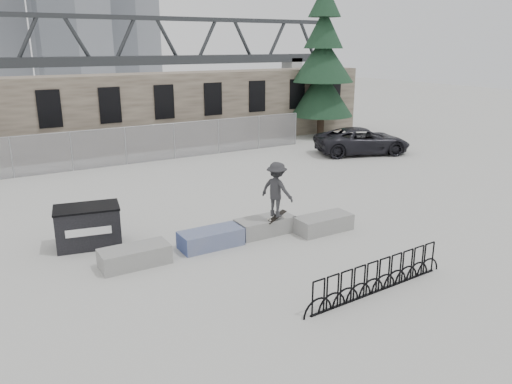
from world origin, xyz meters
TOP-DOWN VIEW (x-y plane):
  - ground at (0.00, 0.00)m, footprint 120.00×120.00m
  - stone_wall at (0.00, 16.24)m, footprint 36.00×2.58m
  - chainlink_fence at (-0.00, 12.50)m, footprint 22.06×0.06m
  - planter_far_left at (-3.53, -0.10)m, footprint 2.00×0.90m
  - planter_center_left at (-1.03, 0.02)m, footprint 2.00×0.90m
  - planter_center_right at (1.06, 0.12)m, footprint 2.00×0.90m
  - planter_offset at (2.92, -0.71)m, footprint 2.00×0.90m
  - dumpster at (-4.33, 2.09)m, footprint 2.18×1.57m
  - bike_rack at (1.38, -4.94)m, footprint 4.94×0.32m
  - spruce_tree at (14.39, 14.30)m, footprint 4.37×4.37m
  - truss_bridge at (10.00, 55.00)m, footprint 70.00×3.00m
  - suv at (12.71, 8.17)m, footprint 6.04×4.22m
  - skateboarder at (1.30, -0.22)m, footprint 1.09×1.36m

SIDE VIEW (x-z plane):
  - ground at x=0.00m, z-range 0.00..0.00m
  - planter_far_left at x=-3.53m, z-range 0.02..0.58m
  - planter_center_left at x=-1.03m, z-range 0.02..0.58m
  - planter_center_right at x=1.06m, z-range 0.02..0.58m
  - planter_offset at x=2.92m, z-range 0.02..0.58m
  - bike_rack at x=1.38m, z-range -0.01..0.89m
  - dumpster at x=-4.33m, z-range 0.01..1.31m
  - suv at x=12.71m, z-range 0.00..1.53m
  - chainlink_fence at x=0.00m, z-range 0.03..2.05m
  - skateboarder at x=1.30m, z-range 0.59..2.63m
  - stone_wall at x=0.00m, z-range 0.01..4.51m
  - truss_bridge at x=10.00m, z-range -0.77..9.03m
  - spruce_tree at x=14.39m, z-range -0.88..10.62m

